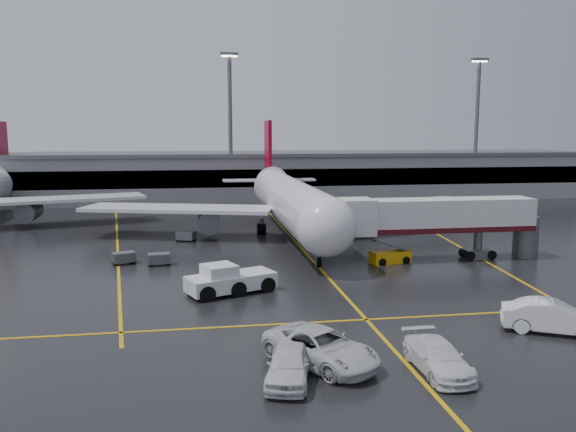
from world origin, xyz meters
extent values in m
plane|color=black|center=(0.00, 0.00, 0.00)|extent=(220.00, 220.00, 0.00)
cube|color=gold|center=(0.00, 0.00, 0.01)|extent=(0.25, 90.00, 0.02)
cube|color=gold|center=(0.00, -22.00, 0.01)|extent=(60.00, 0.25, 0.02)
cube|color=gold|center=(-20.00, 10.00, 0.01)|extent=(9.99, 69.35, 0.02)
cube|color=gold|center=(18.00, 10.00, 0.01)|extent=(7.57, 69.64, 0.02)
cube|color=gray|center=(0.00, 48.00, 4.00)|extent=(120.00, 18.00, 8.00)
cube|color=black|center=(0.00, 39.20, 4.50)|extent=(120.00, 0.40, 3.00)
cube|color=#595B60|center=(0.00, 48.00, 8.30)|extent=(122.00, 19.00, 0.60)
cylinder|color=#595B60|center=(-5.00, 42.00, 12.50)|extent=(0.70, 0.70, 25.00)
cube|color=#595B60|center=(-5.00, 42.00, 25.20)|extent=(3.00, 1.20, 0.50)
cube|color=#FFE5B2|center=(-5.00, 42.00, 24.90)|extent=(2.60, 0.90, 0.20)
cylinder|color=#595B60|center=(40.00, 42.00, 12.50)|extent=(0.70, 0.70, 25.00)
cube|color=#595B60|center=(40.00, 42.00, 25.20)|extent=(3.00, 1.20, 0.50)
cube|color=#FFE5B2|center=(40.00, 42.00, 24.90)|extent=(2.60, 0.90, 0.20)
cylinder|color=silver|center=(0.00, 8.00, 4.20)|extent=(5.20, 36.00, 5.20)
sphere|color=silver|center=(0.00, -10.00, 4.20)|extent=(5.20, 5.20, 5.20)
cone|color=silver|center=(0.00, 29.00, 4.80)|extent=(4.94, 8.00, 4.94)
cube|color=#99001A|center=(0.00, 30.00, 9.70)|extent=(0.50, 5.50, 8.50)
cube|color=silver|center=(0.00, 29.00, 5.00)|extent=(14.00, 3.00, 0.25)
cube|color=silver|center=(-13.00, 10.00, 3.40)|extent=(22.80, 11.83, 0.40)
cube|color=silver|center=(13.00, 10.00, 3.40)|extent=(22.80, 11.83, 0.40)
cylinder|color=#595B60|center=(-9.50, 9.00, 2.00)|extent=(2.60, 4.50, 2.60)
cylinder|color=#595B60|center=(9.50, 9.00, 2.00)|extent=(2.60, 4.50, 2.60)
cylinder|color=#595B60|center=(0.00, -7.00, 1.00)|extent=(0.56, 0.56, 2.00)
cylinder|color=#595B60|center=(-3.20, 11.00, 1.00)|extent=(0.56, 0.56, 2.00)
cylinder|color=#595B60|center=(3.20, 11.00, 1.00)|extent=(0.56, 0.56, 2.00)
cylinder|color=black|center=(0.00, -7.00, 0.45)|extent=(0.40, 1.10, 1.10)
cylinder|color=black|center=(-3.20, 11.00, 0.55)|extent=(1.00, 1.40, 1.40)
cylinder|color=black|center=(3.20, 11.00, 0.55)|extent=(1.00, 1.40, 1.40)
cone|color=silver|center=(-42.00, 41.00, 4.80)|extent=(4.94, 8.00, 4.94)
cube|color=#99001A|center=(-42.00, 42.00, 9.70)|extent=(0.50, 5.50, 8.50)
cube|color=silver|center=(-42.00, 41.00, 5.00)|extent=(14.00, 3.00, 0.25)
cube|color=silver|center=(-29.00, 22.00, 3.40)|extent=(22.80, 11.83, 0.40)
cylinder|color=#595B60|center=(-32.50, 21.00, 2.00)|extent=(2.60, 4.50, 2.60)
cube|color=silver|center=(12.00, -6.00, 4.40)|extent=(18.00, 3.20, 3.00)
cube|color=#440C13|center=(12.00, -6.00, 3.10)|extent=(18.00, 3.30, 0.50)
cube|color=silver|center=(3.80, -6.00, 4.40)|extent=(3.00, 3.40, 3.30)
cylinder|color=#595B60|center=(16.00, -6.00, 1.50)|extent=(0.80, 0.80, 3.00)
cube|color=#595B60|center=(16.00, -6.00, 0.45)|extent=(2.60, 1.60, 0.90)
cylinder|color=#595B60|center=(21.00, -6.00, 2.00)|extent=(2.40, 2.40, 4.00)
cylinder|color=black|center=(14.90, -6.00, 0.45)|extent=(0.90, 1.80, 0.90)
cylinder|color=black|center=(17.10, -6.00, 0.45)|extent=(0.90, 1.80, 0.90)
cube|color=silver|center=(-8.34, -14.25, 0.86)|extent=(7.20, 4.97, 1.15)
cube|color=silver|center=(-9.23, -14.61, 1.81)|extent=(2.98, 2.98, 0.96)
cube|color=black|center=(-9.23, -14.61, 1.81)|extent=(2.68, 2.68, 0.86)
cylinder|color=black|center=(-10.65, -15.18, 0.53)|extent=(2.22, 3.12, 1.24)
cylinder|color=black|center=(-8.34, -14.25, 0.53)|extent=(2.22, 3.12, 1.24)
cylinder|color=black|center=(-6.04, -13.33, 0.53)|extent=(2.22, 3.12, 1.24)
cube|color=#D99A0A|center=(6.99, -6.52, 0.57)|extent=(3.97, 2.23, 1.15)
cube|color=#595B60|center=(6.99, -6.52, 1.67)|extent=(3.72, 1.59, 1.31)
cylinder|color=black|center=(5.76, -6.76, 0.31)|extent=(1.05, 1.87, 0.73)
cylinder|color=black|center=(8.21, -6.29, 0.31)|extent=(1.05, 1.87, 0.73)
imported|color=silver|center=(-4.46, -28.55, 0.93)|extent=(6.32, 7.30, 1.87)
imported|color=white|center=(1.20, -30.42, 0.78)|extent=(2.30, 5.43, 1.56)
imported|color=white|center=(10.51, -26.07, 0.98)|extent=(6.24, 4.58, 1.96)
imported|color=silver|center=(-6.45, -30.27, 0.86)|extent=(3.26, 5.40, 1.72)
cube|color=#595B60|center=(-14.35, -4.08, 0.65)|extent=(2.15, 1.54, 0.90)
cylinder|color=black|center=(-15.08, -4.67, 0.18)|extent=(0.40, 0.20, 0.40)
cylinder|color=black|center=(-13.50, -4.47, 0.18)|extent=(0.40, 0.20, 0.40)
cylinder|color=black|center=(-15.21, -3.68, 0.18)|extent=(0.40, 0.20, 0.40)
cylinder|color=black|center=(-13.62, -3.48, 0.18)|extent=(0.40, 0.20, 0.40)
cube|color=#595B60|center=(-17.64, -3.06, 0.65)|extent=(2.33, 1.93, 0.90)
cylinder|color=black|center=(-18.21, -3.81, 0.18)|extent=(0.40, 0.20, 0.40)
cylinder|color=black|center=(-16.71, -3.23, 0.18)|extent=(0.40, 0.20, 0.40)
cylinder|color=black|center=(-18.57, -2.88, 0.18)|extent=(0.40, 0.20, 0.40)
cylinder|color=black|center=(-17.07, -2.30, 0.18)|extent=(0.40, 0.20, 0.40)
cube|color=#595B60|center=(-12.14, 7.46, 0.65)|extent=(2.34, 1.95, 0.90)
cylinder|color=black|center=(-13.07, 7.29, 0.18)|extent=(0.40, 0.20, 0.40)
cylinder|color=black|center=(-11.58, 6.70, 0.18)|extent=(0.40, 0.20, 0.40)
cylinder|color=black|center=(-12.69, 8.22, 0.18)|extent=(0.40, 0.20, 0.40)
cylinder|color=black|center=(-11.21, 7.62, 0.18)|extent=(0.40, 0.20, 0.40)
camera|label=1|loc=(-10.64, -56.34, 12.05)|focal=35.36mm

